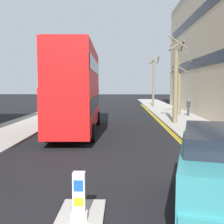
# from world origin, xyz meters

# --- Properties ---
(sidewalk_right) EXTENTS (4.00, 80.00, 0.14)m
(sidewalk_right) POSITION_xyz_m (6.50, 16.00, 0.07)
(sidewalk_right) COLOR #9E9991
(sidewalk_right) RESTS_ON ground
(sidewalk_left) EXTENTS (4.00, 80.00, 0.14)m
(sidewalk_left) POSITION_xyz_m (-6.50, 16.00, 0.07)
(sidewalk_left) COLOR #9E9991
(sidewalk_left) RESTS_ON ground
(kerb_line_outer) EXTENTS (0.10, 56.00, 0.01)m
(kerb_line_outer) POSITION_xyz_m (4.40, 14.00, 0.00)
(kerb_line_outer) COLOR yellow
(kerb_line_outer) RESTS_ON ground
(kerb_line_inner) EXTENTS (0.10, 56.00, 0.01)m
(kerb_line_inner) POSITION_xyz_m (4.24, 14.00, 0.00)
(kerb_line_inner) COLOR yellow
(kerb_line_inner) RESTS_ON ground
(traffic_island) EXTENTS (1.10, 2.20, 0.10)m
(traffic_island) POSITION_xyz_m (0.00, 2.98, 0.05)
(traffic_island) COLOR #9E9991
(traffic_island) RESTS_ON ground
(keep_left_bollard) EXTENTS (0.36, 0.28, 1.11)m
(keep_left_bollard) POSITION_xyz_m (0.00, 2.98, 0.61)
(keep_left_bollard) COLOR silver
(keep_left_bollard) RESTS_ON traffic_island
(double_decker_bus_away) EXTENTS (3.09, 10.89, 5.64)m
(double_decker_bus_away) POSITION_xyz_m (-2.00, 15.40, 3.03)
(double_decker_bus_away) COLOR red
(double_decker_bus_away) RESTS_ON ground
(taxi_minivan) EXTENTS (2.99, 5.12, 2.12)m
(taxi_minivan) POSITION_xyz_m (3.35, 3.33, 1.07)
(taxi_minivan) COLOR teal
(taxi_minivan) RESTS_ON ground
(pedestrian_far) EXTENTS (0.34, 0.22, 1.62)m
(pedestrian_far) POSITION_xyz_m (7.65, 24.43, 0.99)
(pedestrian_far) COLOR #2D2D38
(pedestrian_far) RESTS_ON sidewalk_right
(street_tree_near) EXTENTS (1.81, 1.82, 6.96)m
(street_tree_near) POSITION_xyz_m (5.44, 35.45, 3.67)
(street_tree_near) COLOR #6B6047
(street_tree_near) RESTS_ON sidewalk_right
(street_tree_mid) EXTENTS (1.49, 1.40, 6.83)m
(street_tree_mid) POSITION_xyz_m (5.31, 19.20, 3.27)
(street_tree_mid) COLOR #6B6047
(street_tree_mid) RESTS_ON sidewalk_right
(street_tree_far) EXTENTS (2.03, 1.93, 5.42)m
(street_tree_far) POSITION_xyz_m (6.91, 25.37, 2.57)
(street_tree_far) COLOR #6B6047
(street_tree_far) RESTS_ON sidewalk_right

